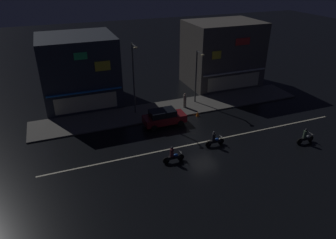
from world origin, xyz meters
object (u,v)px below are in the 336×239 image
object	(u,v)px
traffic_cone	(198,114)
pedestrian_on_sidewalk	(185,101)
parked_car_near_kerb	(164,117)
streetlamp_west	(134,74)
motorcycle_opposite_lane	(173,156)
streetlamp_mid	(197,72)
motorcycle_lead	(214,140)
motorcycle_following	(305,137)

from	to	relation	value
traffic_cone	pedestrian_on_sidewalk	bearing A→B (deg)	101.81
pedestrian_on_sidewalk	parked_car_near_kerb	size ratio (longest dim) A/B	0.40
streetlamp_west	motorcycle_opposite_lane	distance (m)	10.64
parked_car_near_kerb	pedestrian_on_sidewalk	bearing A→B (deg)	39.01
streetlamp_mid	motorcycle_lead	distance (m)	10.04
streetlamp_west	motorcycle_opposite_lane	xyz separation A→B (m)	(0.40, -9.85, -3.99)
streetlamp_mid	traffic_cone	xyz separation A→B (m)	(-1.29, -3.14, -3.55)
pedestrian_on_sidewalk	traffic_cone	bearing A→B (deg)	-17.01
motorcycle_opposite_lane	traffic_cone	xyz separation A→B (m)	(5.75, 7.07, -0.36)
streetlamp_west	streetlamp_mid	xyz separation A→B (m)	(7.44, 0.35, -0.80)
pedestrian_on_sidewalk	traffic_cone	world-z (taller)	pedestrian_on_sidewalk
streetlamp_west	motorcycle_lead	distance (m)	10.82
streetlamp_west	traffic_cone	bearing A→B (deg)	-24.38
pedestrian_on_sidewalk	motorcycle_following	xyz separation A→B (m)	(7.20, -10.98, -0.31)
streetlamp_mid	motorcycle_opposite_lane	distance (m)	12.80
streetlamp_west	pedestrian_on_sidewalk	xyz separation A→B (m)	(5.65, -0.42, -3.69)
motorcycle_lead	motorcycle_following	distance (m)	8.41
pedestrian_on_sidewalk	motorcycle_following	size ratio (longest dim) A/B	0.91
motorcycle_lead	traffic_cone	bearing A→B (deg)	-106.70
streetlamp_mid	streetlamp_west	bearing A→B (deg)	-177.27
parked_car_near_kerb	motorcycle_following	size ratio (longest dim) A/B	2.26
streetlamp_west	motorcycle_following	xyz separation A→B (m)	(12.85, -11.40, -3.99)
motorcycle_opposite_lane	pedestrian_on_sidewalk	bearing A→B (deg)	-111.36
motorcycle_opposite_lane	streetlamp_west	bearing A→B (deg)	-79.94
parked_car_near_kerb	motorcycle_opposite_lane	distance (m)	6.71
traffic_cone	motorcycle_opposite_lane	bearing A→B (deg)	-129.11
parked_car_near_kerb	motorcycle_opposite_lane	xyz separation A→B (m)	(-1.64, -6.51, -0.24)
motorcycle_lead	traffic_cone	size ratio (longest dim) A/B	3.45
streetlamp_mid	parked_car_near_kerb	size ratio (longest dim) A/B	1.43
streetlamp_west	parked_car_near_kerb	distance (m)	5.43
motorcycle_opposite_lane	traffic_cone	size ratio (longest dim) A/B	3.45
streetlamp_mid	traffic_cone	distance (m)	4.91
motorcycle_lead	motorcycle_following	bearing A→B (deg)	157.46
pedestrian_on_sidewalk	motorcycle_lead	size ratio (longest dim) A/B	0.91
streetlamp_mid	parked_car_near_kerb	bearing A→B (deg)	-145.59
streetlamp_west	streetlamp_mid	size ratio (longest dim) A/B	1.25
motorcycle_following	motorcycle_opposite_lane	world-z (taller)	same
motorcycle_lead	pedestrian_on_sidewalk	bearing A→B (deg)	-100.02
parked_car_near_kerb	motorcycle_opposite_lane	bearing A→B (deg)	-104.14
motorcycle_lead	traffic_cone	world-z (taller)	motorcycle_lead
pedestrian_on_sidewalk	motorcycle_lead	xyz separation A→B (m)	(-0.80, -8.39, -0.31)
streetlamp_mid	pedestrian_on_sidewalk	size ratio (longest dim) A/B	3.56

